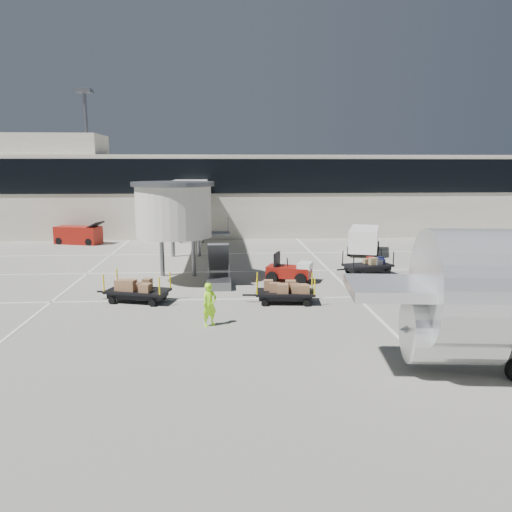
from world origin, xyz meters
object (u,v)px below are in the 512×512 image
Objects in this scene: ground_worker at (210,305)px; belt_loader at (79,235)px; suitcase_cart at (368,266)px; minivan at (364,238)px; box_cart_far at (138,290)px; baggage_tug at (290,271)px; box_cart_near at (287,292)px.

ground_worker is 0.42× the size of belt_loader.
ground_worker is at bearing -150.48° from suitcase_cart.
minivan reaches higher than ground_worker.
minivan reaches higher than box_cart_far.
baggage_tug is at bearing 25.95° from ground_worker.
box_cart_near is 5.23m from ground_worker.
suitcase_cart is 0.97× the size of box_cart_far.
box_cart_far is at bearing -132.82° from baggage_tug.
suitcase_cart is at bearing 10.76° from ground_worker.
ground_worker is (-10.05, -10.19, 0.44)m from suitcase_cart.
baggage_tug is 0.77× the size of suitcase_cart.
box_cart_near is 16.83m from minivan.
suitcase_cart is 9.11m from box_cart_near.
belt_loader reaches higher than ground_worker.
minivan reaches higher than box_cart_near.
ground_worker reaches higher than box_cart_far.
minivan is at bearing 65.84° from box_cart_near.
box_cart_near is at bearing -35.96° from belt_loader.
box_cart_far is at bearing 179.67° from box_cart_near.
box_cart_near is 0.82× the size of belt_loader.
minivan is at bearing 21.91° from ground_worker.
suitcase_cart is 15.08m from box_cart_far.
box_cart_near is 0.95× the size of box_cart_far.
ground_worker is (-4.66, -8.27, 0.33)m from baggage_tug.
belt_loader is (-8.64, 20.36, 0.18)m from box_cart_far.
baggage_tug is 23.60m from belt_loader.
ground_worker is at bearing -105.19° from minivan.
baggage_tug is at bearing -27.30° from belt_loader.
box_cart_near is 0.65× the size of minivan.
belt_loader is (-24.45, 6.34, -0.42)m from minivan.
box_cart_near is 26.62m from belt_loader.
minivan is at bearing 1.77° from belt_loader.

